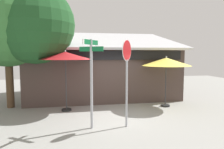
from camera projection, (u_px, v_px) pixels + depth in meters
ground_plane at (118, 117)px, 8.53m from camera, size 28.00×28.00×0.10m
cafe_building at (101, 71)px, 12.81m from camera, size 8.72×5.77×4.08m
street_sign_post at (91, 74)px, 6.96m from camera, size 0.76×0.81×3.02m
stop_sign at (127, 67)px, 7.10m from camera, size 0.46×0.59×3.02m
patio_umbrella_crimson_left at (65, 56)px, 9.10m from camera, size 2.27×2.27×2.70m
patio_umbrella_mustard_center at (166, 62)px, 9.92m from camera, size 2.35×2.35×2.43m
shade_tree at (14, 18)px, 9.43m from camera, size 5.48×4.79×6.73m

